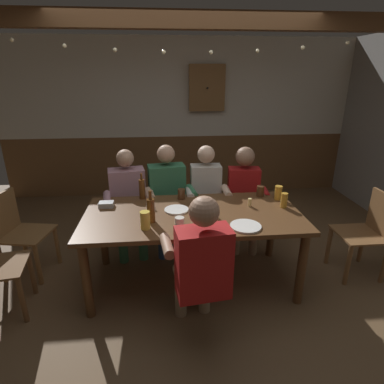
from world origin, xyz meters
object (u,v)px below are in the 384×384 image
person_4 (201,263)px  wall_dart_cabinet (207,88)px  person_3 (244,193)px  pint_glass_0 (260,191)px  person_0 (128,197)px  plate_0 (176,210)px  pint_glass_6 (145,220)px  chair_empty_near_left (368,232)px  pint_glass_1 (181,194)px  bottle_0 (142,189)px  condiment_caddy (106,204)px  pint_glass_7 (194,212)px  pint_glass_5 (284,200)px  dining_table (193,222)px  pint_glass_4 (215,212)px  pint_glass_3 (180,225)px  person_1 (168,194)px  pint_glass_2 (278,193)px  plate_1 (246,226)px  chair_empty_near_right (19,231)px  table_candle (250,202)px  person_2 (206,195)px  bottle_1 (151,210)px

person_4 → wall_dart_cabinet: bearing=74.2°
person_3 → pint_glass_0: person_3 is taller
person_0 → plate_0: size_ratio=5.18×
pint_glass_0 → pint_glass_6: 1.34m
person_3 → chair_empty_near_left: person_3 is taller
pint_glass_0 → pint_glass_1: size_ratio=1.07×
bottle_0 → pint_glass_6: 0.69m
pint_glass_0 → person_3: bearing=103.3°
condiment_caddy → pint_glass_7: (0.82, -0.33, 0.04)m
person_4 → pint_glass_5: bearing=33.0°
dining_table → pint_glass_4: bearing=-33.2°
pint_glass_6 → pint_glass_5: bearing=14.1°
person_3 → pint_glass_3: size_ratio=8.53×
person_1 → person_4: 1.45m
pint_glass_2 → pint_glass_0: bearing=147.0°
person_4 → plate_1: (0.43, 0.39, 0.09)m
chair_empty_near_left → plate_0: 1.95m
person_3 → pint_glass_2: person_3 is taller
pint_glass_4 → chair_empty_near_right: bearing=166.9°
person_3 → pint_glass_5: 0.71m
table_candle → person_3: bearing=80.4°
person_4 → pint_glass_4: bearing=64.4°
plate_1 → pint_glass_7: (-0.42, 0.21, 0.06)m
bottle_0 → pint_glass_2: 1.41m
pint_glass_1 → pint_glass_6: 0.73m
chair_empty_near_left → plate_1: bearing=103.4°
dining_table → person_0: person_0 is taller
pint_glass_4 → pint_glass_7: (-0.19, 0.01, 0.01)m
plate_1 → bottle_0: bottle_0 is taller
plate_0 → condiment_caddy: bearing=167.5°
pint_glass_2 → person_1: bearing=157.8°
person_2 → pint_glass_3: 1.16m
plate_1 → pint_glass_4: 0.31m
chair_empty_near_left → pint_glass_6: bearing=97.2°
person_3 → pint_glass_0: 0.38m
person_3 → pint_glass_4: 0.97m
person_4 → condiment_caddy: person_4 is taller
person_1 → bottle_0: 0.45m
bottle_1 → pint_glass_2: (1.29, 0.41, -0.04)m
plate_1 → pint_glass_3: 0.57m
bottle_1 → pint_glass_7: size_ratio=2.26×
bottle_0 → plate_1: bearing=-39.2°
pint_glass_5 → pint_glass_0: bearing=114.4°
plate_0 → pint_glass_3: size_ratio=1.65×
condiment_caddy → bottle_1: size_ratio=0.48×
pint_glass_4 → pint_glass_5: (0.71, 0.18, 0.02)m
pint_glass_5 → wall_dart_cabinet: size_ratio=0.21×
person_3 → pint_glass_4: bearing=66.6°
bottle_1 → person_0: bearing=108.6°
chair_empty_near_left → condiment_caddy: 2.63m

